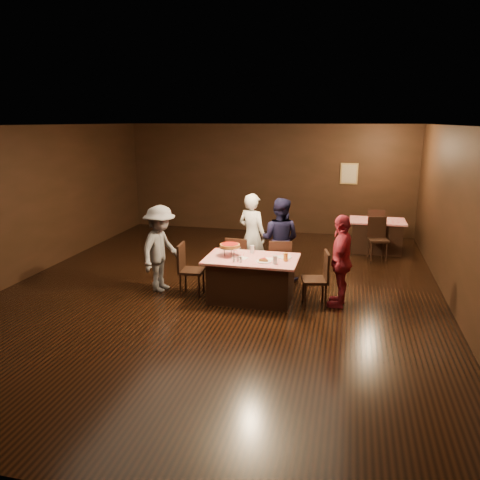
{
  "coord_description": "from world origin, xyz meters",
  "views": [
    {
      "loc": [
        2.22,
        -7.94,
        3.08
      ],
      "look_at": [
        0.37,
        -0.03,
        1.0
      ],
      "focal_mm": 35.0,
      "sensor_mm": 36.0,
      "label": 1
    }
  ],
  "objects_px": {
    "chair_far_left": "(239,260)",
    "chair_far_right": "(280,263)",
    "diner_red_shirt": "(341,261)",
    "chair_end_right": "(315,279)",
    "glass_back": "(252,249)",
    "plate_empty": "(284,257)",
    "diner_white_jacket": "(252,236)",
    "chair_back_far": "(375,227)",
    "glass_front_right": "(275,260)",
    "chair_end_left": "(192,270)",
    "diner_grey_knit": "(160,249)",
    "glass_amber": "(286,257)",
    "main_table": "(251,279)",
    "chair_back_near": "(378,239)",
    "diner_navy_hoodie": "(280,239)",
    "back_table": "(376,236)",
    "pizza_stand": "(230,246)"
  },
  "relations": [
    {
      "from": "chair_far_left",
      "to": "chair_far_right",
      "type": "distance_m",
      "value": 0.8
    },
    {
      "from": "main_table",
      "to": "chair_end_right",
      "type": "xyz_separation_m",
      "value": [
        1.1,
        0.0,
        0.09
      ]
    },
    {
      "from": "diner_white_jacket",
      "to": "diner_grey_knit",
      "type": "relative_size",
      "value": 1.06
    },
    {
      "from": "main_table",
      "to": "diner_navy_hoodie",
      "type": "bearing_deg",
      "value": 75.35
    },
    {
      "from": "back_table",
      "to": "glass_back",
      "type": "bearing_deg",
      "value": -123.66
    },
    {
      "from": "diner_red_shirt",
      "to": "glass_front_right",
      "type": "bearing_deg",
      "value": -65.67
    },
    {
      "from": "diner_red_shirt",
      "to": "chair_end_right",
      "type": "bearing_deg",
      "value": -70.6
    },
    {
      "from": "chair_end_left",
      "to": "pizza_stand",
      "type": "bearing_deg",
      "value": -89.85
    },
    {
      "from": "chair_back_far",
      "to": "diner_navy_hoodie",
      "type": "height_order",
      "value": "diner_navy_hoodie"
    },
    {
      "from": "back_table",
      "to": "glass_front_right",
      "type": "height_order",
      "value": "glass_front_right"
    },
    {
      "from": "diner_white_jacket",
      "to": "glass_amber",
      "type": "height_order",
      "value": "diner_white_jacket"
    },
    {
      "from": "glass_amber",
      "to": "diner_white_jacket",
      "type": "bearing_deg",
      "value": 123.06
    },
    {
      "from": "chair_far_left",
      "to": "glass_amber",
      "type": "relative_size",
      "value": 6.79
    },
    {
      "from": "chair_end_left",
      "to": "diner_grey_knit",
      "type": "bearing_deg",
      "value": 77.48
    },
    {
      "from": "diner_red_shirt",
      "to": "plate_empty",
      "type": "relative_size",
      "value": 6.35
    },
    {
      "from": "chair_far_left",
      "to": "diner_white_jacket",
      "type": "relative_size",
      "value": 0.56
    },
    {
      "from": "diner_red_shirt",
      "to": "glass_back",
      "type": "bearing_deg",
      "value": -91.03
    },
    {
      "from": "pizza_stand",
      "to": "glass_amber",
      "type": "height_order",
      "value": "pizza_stand"
    },
    {
      "from": "chair_end_right",
      "to": "glass_back",
      "type": "height_order",
      "value": "chair_end_right"
    },
    {
      "from": "chair_far_right",
      "to": "chair_back_far",
      "type": "xyz_separation_m",
      "value": [
        1.89,
        3.66,
        0.0
      ]
    },
    {
      "from": "main_table",
      "to": "glass_back",
      "type": "relative_size",
      "value": 11.43
    },
    {
      "from": "diner_navy_hoodie",
      "to": "glass_front_right",
      "type": "distance_m",
      "value": 1.45
    },
    {
      "from": "glass_front_right",
      "to": "glass_amber",
      "type": "xyz_separation_m",
      "value": [
        0.15,
        0.2,
        0.0
      ]
    },
    {
      "from": "chair_back_far",
      "to": "diner_navy_hoodie",
      "type": "distance_m",
      "value": 3.79
    },
    {
      "from": "chair_far_left",
      "to": "chair_back_far",
      "type": "bearing_deg",
      "value": -121.77
    },
    {
      "from": "chair_back_far",
      "to": "glass_back",
      "type": "distance_m",
      "value": 4.74
    },
    {
      "from": "diner_navy_hoodie",
      "to": "glass_front_right",
      "type": "relative_size",
      "value": 11.77
    },
    {
      "from": "chair_back_far",
      "to": "glass_amber",
      "type": "relative_size",
      "value": 6.79
    },
    {
      "from": "main_table",
      "to": "diner_grey_knit",
      "type": "distance_m",
      "value": 1.78
    },
    {
      "from": "chair_back_far",
      "to": "main_table",
      "type": "bearing_deg",
      "value": 66.82
    },
    {
      "from": "back_table",
      "to": "diner_navy_hoodie",
      "type": "bearing_deg",
      "value": -127.03
    },
    {
      "from": "chair_far_left",
      "to": "glass_front_right",
      "type": "bearing_deg",
      "value": 134.88
    },
    {
      "from": "chair_far_right",
      "to": "plate_empty",
      "type": "relative_size",
      "value": 3.8
    },
    {
      "from": "chair_back_far",
      "to": "diner_grey_knit",
      "type": "height_order",
      "value": "diner_grey_knit"
    },
    {
      "from": "glass_front_right",
      "to": "plate_empty",
      "type": "bearing_deg",
      "value": 75.96
    },
    {
      "from": "diner_grey_knit",
      "to": "pizza_stand",
      "type": "distance_m",
      "value": 1.34
    },
    {
      "from": "main_table",
      "to": "chair_end_left",
      "type": "height_order",
      "value": "chair_end_left"
    },
    {
      "from": "back_table",
      "to": "chair_far_right",
      "type": "height_order",
      "value": "chair_far_right"
    },
    {
      "from": "diner_white_jacket",
      "to": "glass_amber",
      "type": "relative_size",
      "value": 12.17
    },
    {
      "from": "diner_grey_knit",
      "to": "chair_far_left",
      "type": "bearing_deg",
      "value": -54.86
    },
    {
      "from": "diner_grey_knit",
      "to": "diner_navy_hoodie",
      "type": "bearing_deg",
      "value": -52.85
    },
    {
      "from": "chair_back_near",
      "to": "glass_amber",
      "type": "height_order",
      "value": "chair_back_near"
    },
    {
      "from": "chair_end_left",
      "to": "glass_back",
      "type": "height_order",
      "value": "chair_end_left"
    },
    {
      "from": "diner_white_jacket",
      "to": "diner_navy_hoodie",
      "type": "distance_m",
      "value": 0.57
    },
    {
      "from": "diner_white_jacket",
      "to": "chair_back_far",
      "type": "bearing_deg",
      "value": -105.42
    },
    {
      "from": "glass_amber",
      "to": "glass_back",
      "type": "relative_size",
      "value": 1.0
    },
    {
      "from": "chair_far_right",
      "to": "chair_end_right",
      "type": "bearing_deg",
      "value": 126.77
    },
    {
      "from": "chair_far_left",
      "to": "chair_end_right",
      "type": "relative_size",
      "value": 1.0
    },
    {
      "from": "main_table",
      "to": "glass_front_right",
      "type": "xyz_separation_m",
      "value": [
        0.45,
        -0.25,
        0.46
      ]
    },
    {
      "from": "main_table",
      "to": "pizza_stand",
      "type": "xyz_separation_m",
      "value": [
        -0.4,
        0.05,
        0.57
      ]
    }
  ]
}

